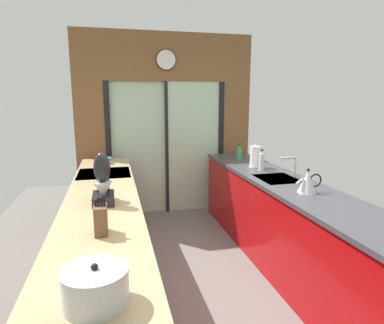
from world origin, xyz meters
name	(u,v)px	position (x,y,z in m)	size (l,w,h in m)	color
ground_plane	(195,266)	(0.00, 0.60, -0.01)	(5.04, 7.60, 0.02)	slate
back_wall_unit	(166,114)	(0.00, 2.40, 1.52)	(2.64, 0.12, 2.70)	brown
left_counter_run	(104,254)	(-0.91, 0.13, 0.47)	(0.62, 3.80, 0.92)	#AD0C0F
right_counter_run	(289,227)	(0.91, 0.30, 0.46)	(0.62, 3.80, 0.92)	#AD0C0F
sink_faucet	(292,163)	(1.05, 0.55, 1.07)	(0.19, 0.02, 0.23)	#B7BABC
oven_range	(106,212)	(-0.91, 1.25, 0.46)	(0.60, 0.60, 0.92)	#B7BABC
mixing_bowl	(106,160)	(-0.89, 1.82, 0.96)	(0.15, 0.15, 0.08)	teal
knife_block	(101,219)	(-0.89, -0.51, 1.01)	(0.08, 0.14, 0.25)	brown
stand_mixer	(103,184)	(-0.89, 0.12, 1.08)	(0.17, 0.27, 0.42)	black
stock_pot	(96,286)	(-0.89, -1.25, 1.00)	(0.28, 0.28, 0.18)	#B7BABC
kettle	(308,182)	(0.89, 0.00, 1.02)	(0.26, 0.17, 0.22)	#B7BABC
soap_bottle_near	(262,162)	(0.89, 0.95, 1.03)	(0.07, 0.07, 0.25)	silver
soap_bottle_far	(239,153)	(0.89, 1.66, 1.01)	(0.07, 0.07, 0.22)	#339E56
paper_towel_roll	(255,157)	(0.89, 1.13, 1.05)	(0.15, 0.15, 0.29)	#B7BABC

